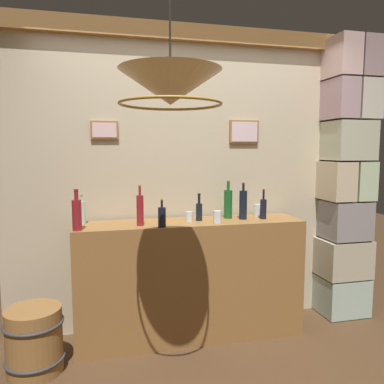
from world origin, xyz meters
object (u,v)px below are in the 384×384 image
object	(u,v)px
liquor_bottle_mezcal	(162,217)
glass_tumbler_highball	(189,217)
liquor_bottle_sherry	(77,214)
wooden_barrel	(34,340)
glass_tumbler_rocks	(258,210)
liquor_bottle_vermouth	(140,210)
liquor_bottle_rye	(82,212)
pendant_lamp	(170,89)
liquor_bottle_vodka	(263,208)
liquor_bottle_bourbon	(228,203)
liquor_bottle_amaro	(243,204)
glass_tumbler_shot	(217,217)
liquor_bottle_whiskey	(199,211)

from	to	relation	value
liquor_bottle_mezcal	glass_tumbler_highball	distance (m)	0.30
liquor_bottle_sherry	wooden_barrel	bearing A→B (deg)	-161.42
glass_tumbler_rocks	liquor_bottle_vermouth	bearing A→B (deg)	-170.37
liquor_bottle_rye	liquor_bottle_sherry	bearing A→B (deg)	-95.01
liquor_bottle_vermouth	pendant_lamp	distance (m)	1.18
liquor_bottle_mezcal	liquor_bottle_vodka	size ratio (longest dim) A/B	0.86
liquor_bottle_bourbon	liquor_bottle_vermouth	bearing A→B (deg)	-169.66
liquor_bottle_rye	glass_tumbler_highball	size ratio (longest dim) A/B	2.77
liquor_bottle_amaro	liquor_bottle_vodka	distance (m)	0.18
glass_tumbler_shot	pendant_lamp	bearing A→B (deg)	-122.44
glass_tumbler_shot	pendant_lamp	world-z (taller)	pendant_lamp
liquor_bottle_bourbon	liquor_bottle_mezcal	bearing A→B (deg)	-158.37
liquor_bottle_bourbon	glass_tumbler_highball	size ratio (longest dim) A/B	3.89
liquor_bottle_amaro	liquor_bottle_sherry	distance (m)	1.36
liquor_bottle_mezcal	wooden_barrel	distance (m)	1.26
liquor_bottle_bourbon	glass_tumbler_shot	xyz separation A→B (m)	(-0.15, -0.18, -0.08)
glass_tumbler_highball	glass_tumbler_shot	xyz separation A→B (m)	(0.21, -0.09, 0.01)
liquor_bottle_vodka	pendant_lamp	bearing A→B (deg)	-136.61
liquor_bottle_bourbon	glass_tumbler_rocks	xyz separation A→B (m)	(0.29, 0.04, -0.08)
liquor_bottle_sherry	liquor_bottle_mezcal	distance (m)	0.62
liquor_bottle_whiskey	liquor_bottle_amaro	bearing A→B (deg)	-3.17
liquor_bottle_amaro	glass_tumbler_shot	world-z (taller)	liquor_bottle_amaro
liquor_bottle_whiskey	glass_tumbler_highball	xyz separation A→B (m)	(-0.09, -0.04, -0.04)
glass_tumbler_shot	liquor_bottle_sherry	bearing A→B (deg)	-177.77
pendant_lamp	wooden_barrel	distance (m)	2.00
liquor_bottle_rye	liquor_bottle_mezcal	world-z (taller)	liquor_bottle_rye
wooden_barrel	liquor_bottle_whiskey	bearing A→B (deg)	12.21
liquor_bottle_rye	glass_tumbler_rocks	xyz separation A→B (m)	(1.51, 0.02, -0.04)
liquor_bottle_rye	liquor_bottle_mezcal	xyz separation A→B (m)	(0.60, -0.27, -0.01)
liquor_bottle_mezcal	wooden_barrel	world-z (taller)	liquor_bottle_mezcal
liquor_bottle_sherry	liquor_bottle_amaro	bearing A→B (deg)	6.38
glass_tumbler_highball	glass_tumbler_shot	distance (m)	0.23
pendant_lamp	liquor_bottle_whiskey	bearing A→B (deg)	66.94
liquor_bottle_whiskey	glass_tumbler_rocks	world-z (taller)	liquor_bottle_whiskey
glass_tumbler_highball	pendant_lamp	bearing A→B (deg)	-108.93
liquor_bottle_vodka	glass_tumbler_highball	distance (m)	0.65
liquor_bottle_rye	glass_tumbler_highball	distance (m)	0.86
liquor_bottle_bourbon	liquor_bottle_sherry	bearing A→B (deg)	-169.91
liquor_bottle_amaro	pendant_lamp	bearing A→B (deg)	-130.09
liquor_bottle_vermouth	wooden_barrel	world-z (taller)	liquor_bottle_vermouth
liquor_bottle_whiskey	glass_tumbler_highball	distance (m)	0.11
liquor_bottle_mezcal	glass_tumbler_highball	xyz separation A→B (m)	(0.25, 0.16, -0.04)
liquor_bottle_sherry	glass_tumbler_shot	size ratio (longest dim) A/B	3.11
liquor_bottle_whiskey	liquor_bottle_vodka	world-z (taller)	liquor_bottle_vodka
liquor_bottle_rye	liquor_bottle_vodka	bearing A→B (deg)	-4.61
liquor_bottle_rye	glass_tumbler_rocks	size ratio (longest dim) A/B	2.23
liquor_bottle_vodka	glass_tumbler_shot	world-z (taller)	liquor_bottle_vodka
pendant_lamp	wooden_barrel	xyz separation A→B (m)	(-0.87, 0.68, -1.67)
liquor_bottle_mezcal	glass_tumbler_highball	size ratio (longest dim) A/B	2.58
glass_tumbler_shot	wooden_barrel	bearing A→B (deg)	-174.01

